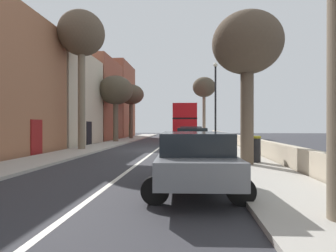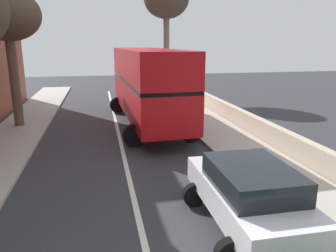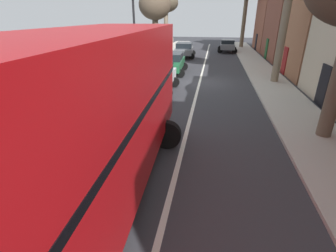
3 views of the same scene
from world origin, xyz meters
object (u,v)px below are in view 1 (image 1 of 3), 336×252
object	(u,v)px
lamppost_right	(215,98)
street_tree_right_1	(247,47)
parked_car_grey_right_1	(194,157)
parked_car_green_right_0	(192,139)
double_decker_bus	(184,120)
parked_car_white_right_2	(191,135)
street_tree_left_2	(131,95)
street_tree_left_4	(82,36)
street_tree_left_0	(116,91)
street_tree_right_5	(204,88)
litter_bin_right	(255,149)

from	to	relation	value
lamppost_right	street_tree_right_1	bearing A→B (deg)	-86.37
lamppost_right	parked_car_grey_right_1	bearing A→B (deg)	-98.18
parked_car_green_right_0	lamppost_right	distance (m)	5.06
parked_car_grey_right_1	lamppost_right	bearing A→B (deg)	81.82
double_decker_bus	parked_car_white_right_2	world-z (taller)	double_decker_bus
street_tree_left_2	street_tree_left_4	xyz separation A→B (m)	(-0.11, -15.16, 2.42)
parked_car_white_right_2	parked_car_green_right_0	bearing A→B (deg)	-89.98
street_tree_left_0	street_tree_left_4	bearing A→B (deg)	-89.60
street_tree_right_5	litter_bin_right	world-z (taller)	street_tree_right_5
street_tree_left_4	litter_bin_right	size ratio (longest dim) A/B	8.29
street_tree_left_4	street_tree_right_1	bearing A→B (deg)	-32.68
parked_car_white_right_2	street_tree_left_4	xyz separation A→B (m)	(-7.67, -3.63, 7.06)
double_decker_bus	parked_car_white_right_2	bearing A→B (deg)	-85.70
street_tree_left_2	parked_car_green_right_0	bearing A→B (deg)	-66.08
double_decker_bus	street_tree_right_5	size ratio (longest dim) A/B	1.17
street_tree_left_0	street_tree_right_5	bearing A→B (deg)	55.99
double_decker_bus	street_tree_right_1	distance (m)	21.09
parked_car_grey_right_1	street_tree_left_2	size ratio (longest dim) A/B	0.68
parked_car_green_right_0	litter_bin_right	world-z (taller)	parked_car_green_right_0
double_decker_bus	parked_car_grey_right_1	bearing A→B (deg)	-88.15
lamppost_right	double_decker_bus	bearing A→B (deg)	101.84
street_tree_left_0	street_tree_right_5	world-z (taller)	street_tree_right_5
street_tree_left_4	street_tree_right_5	xyz separation A→B (m)	(9.81, 23.39, -0.44)
parked_car_green_right_0	litter_bin_right	distance (m)	4.78
street_tree_left_0	lamppost_right	world-z (taller)	street_tree_left_0
parked_car_white_right_2	street_tree_right_1	distance (m)	11.12
street_tree_right_5	lamppost_right	world-z (taller)	street_tree_right_5
litter_bin_right	street_tree_right_5	bearing A→B (deg)	91.31
parked_car_grey_right_1	lamppost_right	distance (m)	12.96
lamppost_right	parked_car_white_right_2	bearing A→B (deg)	135.40
parked_car_green_right_0	parked_car_grey_right_1	distance (m)	8.75
street_tree_right_1	street_tree_right_5	xyz separation A→B (m)	(-0.19, 29.81, 2.45)
parked_car_grey_right_1	street_tree_left_0	size ratio (longest dim) A/B	0.69
street_tree_left_2	street_tree_left_4	world-z (taller)	street_tree_left_4
double_decker_bus	street_tree_left_4	xyz separation A→B (m)	(-6.88, -14.26, 5.65)
street_tree_left_4	street_tree_left_0	bearing A→B (deg)	90.40
street_tree_right_1	street_tree_left_0	bearing A→B (deg)	123.54
parked_car_white_right_2	street_tree_right_5	world-z (taller)	street_tree_right_5
litter_bin_right	street_tree_right_1	bearing A→B (deg)	-126.43
street_tree_left_2	street_tree_right_1	bearing A→B (deg)	-65.37
street_tree_left_2	street_tree_right_5	distance (m)	12.88
parked_car_green_right_0	street_tree_left_4	distance (m)	10.62
lamppost_right	street_tree_left_0	bearing A→B (deg)	144.09
parked_car_white_right_2	street_tree_right_1	xyz separation A→B (m)	(2.32, -10.04, 4.17)
street_tree_right_1	double_decker_bus	bearing A→B (deg)	98.59
parked_car_green_right_0	street_tree_right_5	xyz separation A→B (m)	(2.13, 25.29, 6.64)
street_tree_left_0	street_tree_right_1	size ratio (longest dim) A/B	1.05
litter_bin_right	parked_car_white_right_2	bearing A→B (deg)	106.59
street_tree_right_5	lamppost_right	distance (m)	21.87
parked_car_white_right_2	parked_car_grey_right_1	bearing A→B (deg)	-89.99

